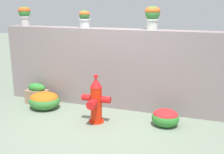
% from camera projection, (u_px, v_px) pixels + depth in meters
% --- Properties ---
extents(ground_plane, '(24.00, 24.00, 0.00)m').
position_uv_depth(ground_plane, '(96.00, 128.00, 4.78)').
color(ground_plane, gray).
extents(stone_wall, '(4.83, 0.35, 1.60)m').
position_uv_depth(stone_wall, '(117.00, 69.00, 5.61)').
color(stone_wall, gray).
rests_on(stone_wall, ground).
extents(potted_plant_0, '(0.26, 0.26, 0.41)m').
position_uv_depth(potted_plant_0, '(24.00, 14.00, 6.02)').
color(potted_plant_0, beige).
rests_on(potted_plant_0, stone_wall).
extents(potted_plant_1, '(0.24, 0.24, 0.35)m').
position_uv_depth(potted_plant_1, '(85.00, 18.00, 5.56)').
color(potted_plant_1, silver).
rests_on(potted_plant_1, stone_wall).
extents(potted_plant_2, '(0.29, 0.29, 0.44)m').
position_uv_depth(potted_plant_2, '(152.00, 15.00, 5.15)').
color(potted_plant_2, silver).
rests_on(potted_plant_2, stone_wall).
extents(fire_hydrant, '(0.53, 0.42, 0.88)m').
position_uv_depth(fire_hydrant, '(96.00, 101.00, 4.92)').
color(fire_hydrant, red).
rests_on(fire_hydrant, ground).
extents(flower_bush_left, '(0.64, 0.57, 0.35)m').
position_uv_depth(flower_bush_left, '(44.00, 100.00, 5.63)').
color(flower_bush_left, '#3A8136').
rests_on(flower_bush_left, ground).
extents(flower_bush_right, '(0.48, 0.43, 0.31)m').
position_uv_depth(flower_bush_right, '(165.00, 117.00, 4.84)').
color(flower_bush_right, '#328030').
rests_on(flower_bush_right, ground).
extents(planter_box, '(0.46, 0.25, 0.44)m').
position_uv_depth(planter_box, '(37.00, 94.00, 5.92)').
color(planter_box, '#987961').
rests_on(planter_box, ground).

